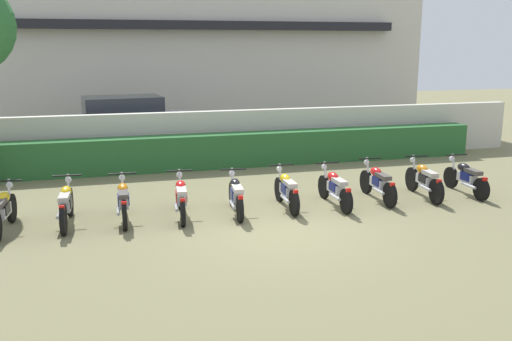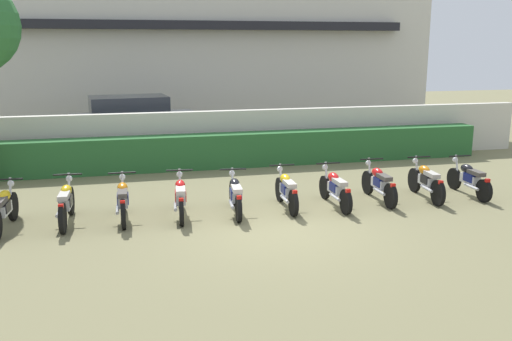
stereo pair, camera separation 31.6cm
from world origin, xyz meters
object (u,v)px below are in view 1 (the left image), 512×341
Objects in this scene: motorcycle_in_row_0 at (3,210)px; motorcycle_in_row_4 at (236,195)px; motorcycle_in_row_3 at (181,197)px; motorcycle_in_row_8 at (424,180)px; motorcycle_in_row_7 at (378,182)px; motorcycle_in_row_6 at (335,188)px; motorcycle_in_row_9 at (466,177)px; motorcycle_in_row_1 at (66,204)px; parked_car at (128,123)px; motorcycle_in_row_2 at (123,201)px; motorcycle_in_row_5 at (286,190)px.

motorcycle_in_row_4 is (4.80, -0.04, -0.01)m from motorcycle_in_row_0.
motorcycle_in_row_3 is 6.01m from motorcycle_in_row_8.
motorcycle_in_row_6 is at bearing 99.76° from motorcycle_in_row_7.
motorcycle_in_row_7 is 1.05× the size of motorcycle_in_row_9.
motorcycle_in_row_7 is at bearing -83.65° from motorcycle_in_row_3.
motorcycle_in_row_4 reaches higher than motorcycle_in_row_9.
parked_car is at bearing -8.29° from motorcycle_in_row_1.
motorcycle_in_row_8 is at bearing -87.59° from motorcycle_in_row_1.
motorcycle_in_row_9 is at bearing -83.72° from motorcycle_in_row_4.
motorcycle_in_row_2 is 0.95× the size of motorcycle_in_row_7.
motorcycle_in_row_8 is (7.25, -0.01, -0.00)m from motorcycle_in_row_2.
parked_car is 10.30m from motorcycle_in_row_7.
motorcycle_in_row_5 is at bearing -87.91° from motorcycle_in_row_1.
parked_car is 9.11m from motorcycle_in_row_4.
motorcycle_in_row_7 is (8.38, 0.14, -0.01)m from motorcycle_in_row_0.
motorcycle_in_row_8 is at bearing -88.95° from motorcycle_in_row_2.
motorcycle_in_row_6 is at bearing -88.65° from motorcycle_in_row_1.
motorcycle_in_row_0 is 1.01× the size of motorcycle_in_row_7.
motorcycle_in_row_2 is 3.67m from motorcycle_in_row_5.
parked_car is at bearing 26.18° from motorcycle_in_row_6.
motorcycle_in_row_3 is 0.98× the size of motorcycle_in_row_6.
motorcycle_in_row_2 is 0.96× the size of motorcycle_in_row_6.
motorcycle_in_row_8 is (4.81, 0.12, 0.01)m from motorcycle_in_row_4.
parked_car is at bearing -2.50° from motorcycle_in_row_2.
motorcycle_in_row_0 is 6.03m from motorcycle_in_row_5.
motorcycle_in_row_2 is 0.97× the size of motorcycle_in_row_8.
motorcycle_in_row_1 reaches higher than motorcycle_in_row_7.
motorcycle_in_row_5 is at bearing 91.10° from motorcycle_in_row_9.
parked_car is 2.53× the size of motorcycle_in_row_9.
motorcycle_in_row_1 is at bearing 92.20° from motorcycle_in_row_7.
motorcycle_in_row_8 reaches higher than motorcycle_in_row_6.
motorcycle_in_row_0 is 1.05× the size of motorcycle_in_row_9.
motorcycle_in_row_2 is 1.23m from motorcycle_in_row_3.
motorcycle_in_row_2 is 7.25m from motorcycle_in_row_8.
motorcycle_in_row_5 is (3.11, -8.79, -0.49)m from parked_car.
motorcycle_in_row_7 is at bearing 89.51° from motorcycle_in_row_9.
motorcycle_in_row_5 is 2.35m from motorcycle_in_row_7.
motorcycle_in_row_1 reaches higher than motorcycle_in_row_3.
motorcycle_in_row_4 is 0.93× the size of motorcycle_in_row_7.
motorcycle_in_row_3 is at bearing -90.33° from motorcycle_in_row_2.
parked_car is 9.87m from motorcycle_in_row_6.
motorcycle_in_row_8 is (9.61, 0.08, 0.00)m from motorcycle_in_row_0.
motorcycle_in_row_4 is at bearing 91.03° from motorcycle_in_row_6.
motorcycle_in_row_8 reaches higher than motorcycle_in_row_7.
parked_car is 2.44× the size of motorcycle_in_row_8.
parked_car is 2.42× the size of motorcycle_in_row_7.
motorcycle_in_row_4 is 0.97× the size of motorcycle_in_row_9.
motorcycle_in_row_6 reaches higher than motorcycle_in_row_9.
motorcycle_in_row_1 reaches higher than motorcycle_in_row_0.
motorcycle_in_row_1 is 1.05× the size of motorcycle_in_row_9.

